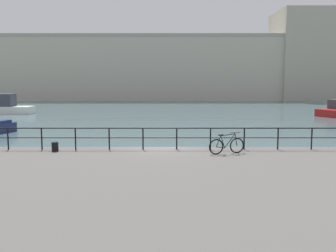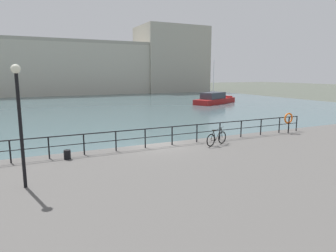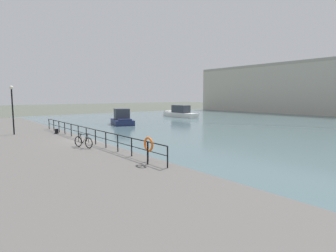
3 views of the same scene
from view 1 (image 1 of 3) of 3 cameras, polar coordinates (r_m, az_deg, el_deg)
name	(u,v)px [view 1 (image 1 of 3)]	position (r m, az deg, el deg)	size (l,w,h in m)	color
ground_plane	(164,161)	(20.42, -0.57, -4.94)	(240.00, 240.00, 0.00)	#4C5147
water_basin	(167,111)	(50.36, -0.10, 2.11)	(80.00, 60.00, 0.01)	#476066
quay_promenade	(161,189)	(14.02, -0.93, -8.96)	(56.00, 13.00, 0.71)	#565451
harbor_building	(209,66)	(77.77, 5.79, 8.44)	(75.22, 12.42, 16.64)	#B2AD9E
quay_railing	(178,135)	(19.44, 1.46, -1.22)	(19.77, 0.07, 1.08)	black
parked_bicycle	(228,146)	(18.56, 8.54, -2.77)	(1.70, 0.61, 0.98)	black
mooring_bollard	(57,147)	(19.80, -15.57, -2.84)	(0.32, 0.32, 0.44)	black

